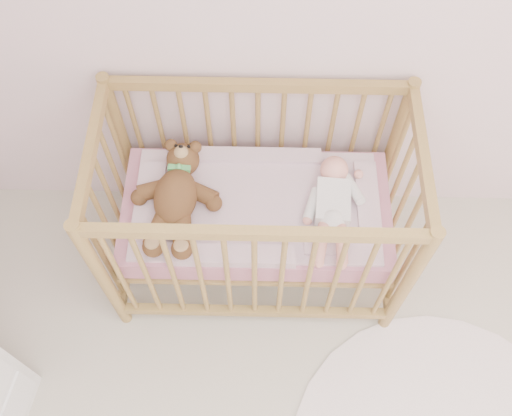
# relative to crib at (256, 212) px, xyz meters

# --- Properties ---
(wall_back) EXTENTS (4.00, 0.02, 2.70)m
(wall_back) POSITION_rel_crib_xyz_m (0.39, 0.40, 0.85)
(wall_back) COLOR silver
(wall_back) RESTS_ON floor
(crib) EXTENTS (1.36, 0.76, 1.00)m
(crib) POSITION_rel_crib_xyz_m (0.00, 0.00, 0.00)
(crib) COLOR #AC8949
(crib) RESTS_ON floor
(mattress) EXTENTS (1.22, 0.62, 0.13)m
(mattress) POSITION_rel_crib_xyz_m (0.00, 0.00, -0.01)
(mattress) COLOR pink
(mattress) RESTS_ON crib
(blanket) EXTENTS (1.10, 0.58, 0.06)m
(blanket) POSITION_rel_crib_xyz_m (0.00, 0.00, 0.06)
(blanket) COLOR pink
(blanket) RESTS_ON mattress
(baby) EXTENTS (0.32, 0.59, 0.14)m
(baby) POSITION_rel_crib_xyz_m (0.34, -0.02, 0.14)
(baby) COLOR white
(baby) RESTS_ON blanket
(teddy_bear) EXTENTS (0.46, 0.63, 0.17)m
(teddy_bear) POSITION_rel_crib_xyz_m (-0.35, -0.02, 0.15)
(teddy_bear) COLOR brown
(teddy_bear) RESTS_ON blanket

